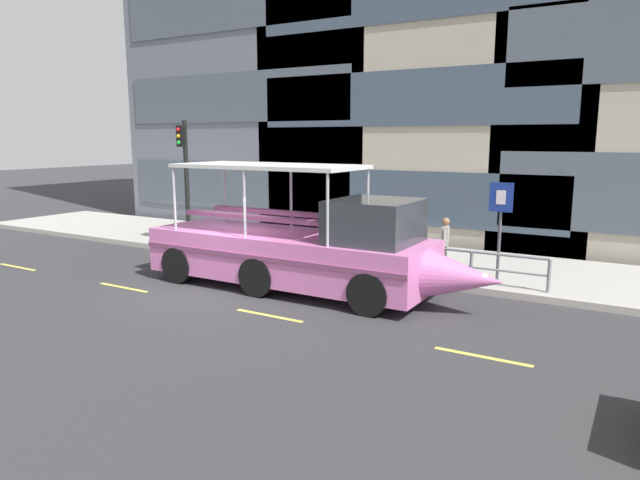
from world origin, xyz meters
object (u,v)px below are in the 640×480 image
at_px(duck_tour_boat, 306,250).
at_px(pedestrian_mid_left, 382,232).
at_px(pedestrian_near_bow, 445,240).
at_px(parking_sign, 500,215).
at_px(traffic_light_pole, 185,171).

height_order(duck_tour_boat, pedestrian_mid_left, duck_tour_boat).
bearing_deg(pedestrian_near_bow, parking_sign, -12.14).
relative_size(duck_tour_boat, pedestrian_mid_left, 6.44).
bearing_deg(parking_sign, traffic_light_pole, -179.04).
height_order(pedestrian_near_bow, pedestrian_mid_left, pedestrian_near_bow).
distance_m(parking_sign, duck_tour_boat, 5.14).
xyz_separation_m(parking_sign, duck_tour_boat, (-4.29, -2.69, -0.89)).
relative_size(pedestrian_near_bow, pedestrian_mid_left, 1.05).
bearing_deg(duck_tour_boat, parking_sign, 32.11).
relative_size(duck_tour_boat, pedestrian_near_bow, 6.12).
distance_m(traffic_light_pole, duck_tour_boat, 7.22).
xyz_separation_m(traffic_light_pole, pedestrian_near_bow, (9.27, 0.52, -1.69)).
distance_m(parking_sign, pedestrian_mid_left, 3.92).
height_order(parking_sign, duck_tour_boat, duck_tour_boat).
distance_m(duck_tour_boat, pedestrian_near_bow, 4.08).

